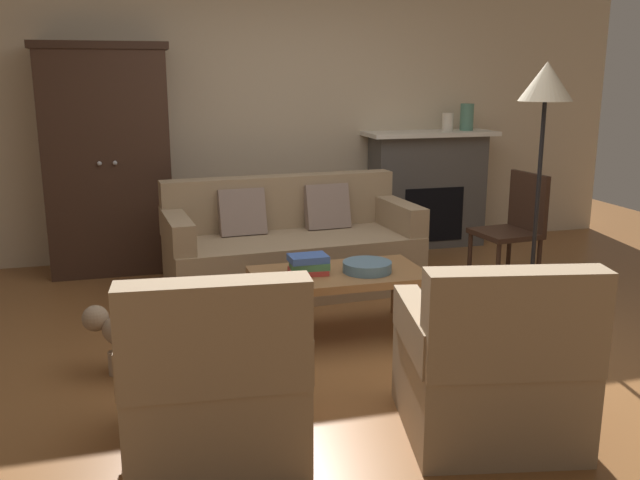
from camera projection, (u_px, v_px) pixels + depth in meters
name	position (u px, v px, depth m)	size (l,w,h in m)	color
ground_plane	(347.00, 348.00, 4.27)	(9.60, 9.60, 0.00)	brown
back_wall	(264.00, 102.00, 6.33)	(7.20, 0.10, 2.80)	beige
fireplace	(427.00, 188.00, 6.69)	(1.26, 0.48, 1.12)	#4C4947
armoire	(108.00, 160.00, 5.76)	(1.06, 0.57, 1.90)	#382319
couch	(291.00, 250.00, 5.38)	(1.97, 0.97, 0.86)	#937A5B
coffee_table	(338.00, 280.00, 4.42)	(1.10, 0.60, 0.42)	olive
fruit_bowl	(367.00, 267.00, 4.40)	(0.32, 0.32, 0.07)	slate
book_stack	(309.00, 264.00, 4.36)	(0.26, 0.19, 0.12)	#B73833
mantel_vase_cream	(448.00, 122.00, 6.58)	(0.11, 0.11, 0.17)	beige
mantel_vase_jade	(467.00, 117.00, 6.62)	(0.13, 0.13, 0.25)	slate
armchair_near_left	(215.00, 387.00, 3.03)	(0.84, 0.83, 0.88)	#997F60
armchair_near_right	(491.00, 372.00, 3.18)	(0.90, 0.91, 0.88)	#997F60
side_chair_wooden	(515.00, 222.00, 5.43)	(0.48, 0.48, 0.90)	#382319
floor_lamp	(545.00, 97.00, 4.61)	(0.36, 0.36, 1.74)	black
dog	(130.00, 332.00, 3.87)	(0.53, 0.36, 0.39)	gray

